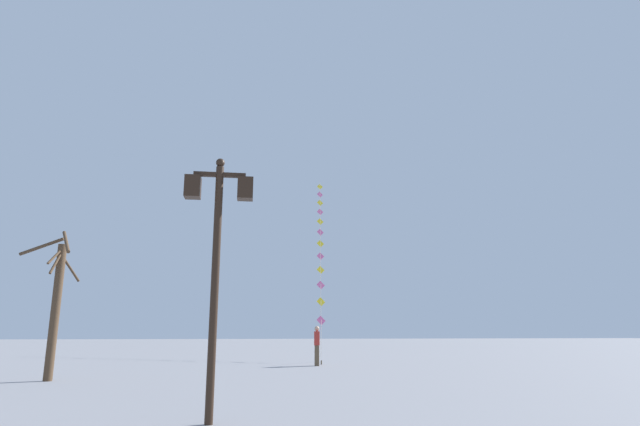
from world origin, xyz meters
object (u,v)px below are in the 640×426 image
object	(u,v)px
twin_lantern_lamp_post	(217,234)
bare_tree	(56,302)
kite_flyer	(317,345)
kite_train	(320,243)

from	to	relation	value
twin_lantern_lamp_post	bare_tree	size ratio (longest dim) A/B	0.98
bare_tree	kite_flyer	bearing A→B (deg)	33.00
twin_lantern_lamp_post	kite_train	distance (m)	24.73
twin_lantern_lamp_post	kite_train	xyz separation A→B (m)	(5.14, 23.87, 3.92)
kite_flyer	bare_tree	size ratio (longest dim) A/B	0.37
kite_train	kite_flyer	size ratio (longest dim) A/B	9.65
bare_tree	kite_train	bearing A→B (deg)	55.82
kite_flyer	kite_train	bearing A→B (deg)	-0.13
twin_lantern_lamp_post	kite_flyer	world-z (taller)	twin_lantern_lamp_post
twin_lantern_lamp_post	kite_flyer	size ratio (longest dim) A/B	2.68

